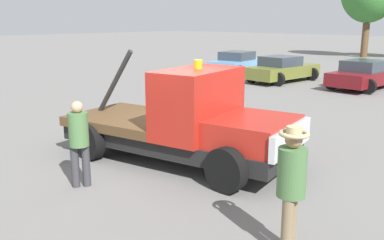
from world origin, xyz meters
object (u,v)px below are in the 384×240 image
parked_car_maroon (365,75)px  person_near_truck (291,180)px  tow_truck (188,124)px  parked_car_olive (282,69)px  person_at_hood (79,138)px  parked_car_skyblue (238,63)px

parked_car_maroon → person_near_truck: bearing=-158.3°
tow_truck → parked_car_olive: (-5.47, 12.83, -0.28)m
parked_car_maroon → tow_truck: bearing=-170.7°
tow_truck → person_at_hood: bearing=-113.5°
tow_truck → person_at_hood: tow_truck is taller
tow_truck → person_at_hood: (-0.57, -2.45, 0.06)m
person_at_hood → parked_car_olive: bearing=139.3°
tow_truck → person_near_truck: bearing=-36.9°
parked_car_olive → person_near_truck: bearing=-143.6°
person_near_truck → tow_truck: bearing=136.1°
person_near_truck → person_at_hood: size_ratio=1.08×
person_at_hood → parked_car_maroon: size_ratio=0.37×
tow_truck → parked_car_maroon: 13.67m
person_at_hood → parked_car_maroon: 16.07m
tow_truck → parked_car_maroon: size_ratio=1.23×
person_near_truck → person_at_hood: person_near_truck is taller
person_near_truck → parked_car_olive: 17.30m
tow_truck → parked_car_maroon: (-1.40, 13.59, -0.28)m
parked_car_skyblue → tow_truck: bearing=-154.6°
tow_truck → person_near_truck: size_ratio=3.12×
person_at_hood → parked_car_skyblue: bearing=149.3°
person_at_hood → parked_car_maroon: (-0.83, 16.04, -0.34)m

